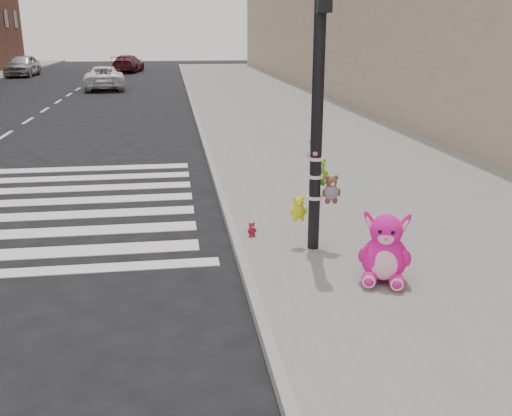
{
  "coord_description": "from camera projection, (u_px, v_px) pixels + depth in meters",
  "views": [
    {
      "loc": [
        0.69,
        -5.62,
        3.1
      ],
      "look_at": [
        1.79,
        1.86,
        0.75
      ],
      "focal_mm": 40.0,
      "sensor_mm": 36.0,
      "label": 1
    }
  ],
  "objects": [
    {
      "name": "curb_edge",
      "position": [
        205.0,
        146.0,
        15.77
      ],
      "size": [
        0.12,
        80.0,
        0.15
      ],
      "primitive_type": "cube",
      "color": "gray",
      "rests_on": "ground"
    },
    {
      "name": "sidewalk_near",
      "position": [
        326.0,
        142.0,
        16.25
      ],
      "size": [
        7.0,
        80.0,
        0.14
      ],
      "primitive_type": "cube",
      "color": "slate",
      "rests_on": "ground"
    },
    {
      "name": "car_maroon_near",
      "position": [
        128.0,
        64.0,
        44.96
      ],
      "size": [
        2.49,
        4.79,
        1.33
      ],
      "primitive_type": "imported",
      "rotation": [
        0.0,
        0.0,
        3.0
      ],
      "color": "#4E1620",
      "rests_on": "ground"
    },
    {
      "name": "pink_bunny",
      "position": [
        385.0,
        253.0,
        6.96
      ],
      "size": [
        0.75,
        0.81,
        0.9
      ],
      "rotation": [
        0.0,
        0.0,
        -0.38
      ],
      "color": "#F01497",
      "rests_on": "sidewalk_near"
    },
    {
      "name": "red_teddy",
      "position": [
        252.0,
        229.0,
        8.57
      ],
      "size": [
        0.16,
        0.13,
        0.22
      ],
      "primitive_type": null,
      "rotation": [
        0.0,
        0.0,
        0.18
      ],
      "color": "#A5102A",
      "rests_on": "sidewalk_near"
    },
    {
      "name": "car_silver_deep",
      "position": [
        22.0,
        65.0,
        40.8
      ],
      "size": [
        1.94,
        4.57,
        1.54
      ],
      "primitive_type": "imported",
      "rotation": [
        0.0,
        0.0,
        -0.03
      ],
      "color": "#A4A5A9",
      "rests_on": "ground"
    },
    {
      "name": "signal_pole",
      "position": [
        317.0,
        132.0,
        7.67
      ],
      "size": [
        0.68,
        0.49,
        4.0
      ],
      "color": "black",
      "rests_on": "sidewalk_near"
    },
    {
      "name": "ground",
      "position": [
        117.0,
        332.0,
        6.13
      ],
      "size": [
        120.0,
        120.0,
        0.0
      ],
      "primitive_type": "plane",
      "color": "black",
      "rests_on": "ground"
    },
    {
      "name": "car_white_near",
      "position": [
        104.0,
        78.0,
        31.63
      ],
      "size": [
        2.54,
        4.75,
        1.27
      ],
      "primitive_type": "imported",
      "rotation": [
        0.0,
        0.0,
        3.24
      ],
      "color": "white",
      "rests_on": "ground"
    }
  ]
}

